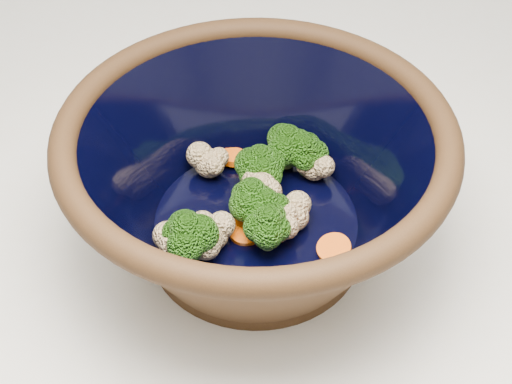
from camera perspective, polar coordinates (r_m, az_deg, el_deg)
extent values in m
cylinder|color=black|center=(0.67, 0.00, -3.73)|extent=(0.20, 0.20, 0.01)
torus|color=black|center=(0.58, 0.00, 4.78)|extent=(0.33, 0.33, 0.02)
cylinder|color=black|center=(0.65, 0.00, -2.28)|extent=(0.19, 0.19, 0.00)
cylinder|color=#608442|center=(0.62, 0.95, -3.81)|extent=(0.01, 0.01, 0.02)
ellipsoid|color=#2B6713|center=(0.60, 0.98, -2.37)|extent=(0.04, 0.04, 0.03)
cylinder|color=#608442|center=(0.64, -0.36, -1.68)|extent=(0.01, 0.01, 0.02)
ellipsoid|color=#2B6713|center=(0.62, -0.37, -0.15)|extent=(0.04, 0.04, 0.04)
cylinder|color=#608442|center=(0.66, 0.21, 0.31)|extent=(0.01, 0.01, 0.02)
ellipsoid|color=#2B6713|center=(0.65, 0.22, 1.59)|extent=(0.04, 0.04, 0.03)
cylinder|color=#608442|center=(0.63, 0.84, -2.31)|extent=(0.01, 0.01, 0.02)
ellipsoid|color=#2B6713|center=(0.62, 0.86, -0.94)|extent=(0.04, 0.04, 0.03)
cylinder|color=#608442|center=(0.67, 0.36, 1.12)|extent=(0.01, 0.01, 0.02)
ellipsoid|color=#2B6713|center=(0.66, 0.37, 2.58)|extent=(0.04, 0.04, 0.03)
cylinder|color=#608442|center=(0.69, 3.98, 2.08)|extent=(0.01, 0.01, 0.02)
ellipsoid|color=#2B6713|center=(0.67, 4.07, 3.44)|extent=(0.04, 0.04, 0.03)
cylinder|color=#608442|center=(0.69, 2.51, 2.73)|extent=(0.01, 0.01, 0.02)
ellipsoid|color=#2B6713|center=(0.68, 2.57, 4.21)|extent=(0.04, 0.04, 0.03)
cylinder|color=#608442|center=(0.61, -5.42, -4.72)|extent=(0.01, 0.01, 0.02)
ellipsoid|color=#2B6713|center=(0.59, -5.58, -3.12)|extent=(0.04, 0.04, 0.04)
sphere|color=beige|center=(0.64, -0.10, -0.76)|extent=(0.03, 0.03, 0.03)
sphere|color=beige|center=(0.61, -3.60, -3.42)|extent=(0.03, 0.03, 0.03)
sphere|color=beige|center=(0.61, -5.96, -3.76)|extent=(0.03, 0.03, 0.03)
sphere|color=beige|center=(0.63, 3.05, -1.96)|extent=(0.03, 0.03, 0.03)
sphere|color=beige|center=(0.68, -3.76, 2.31)|extent=(0.03, 0.03, 0.03)
sphere|color=beige|center=(0.64, 0.05, -0.35)|extent=(0.03, 0.03, 0.03)
sphere|color=beige|center=(0.68, 4.69, 2.01)|extent=(0.03, 0.03, 0.03)
sphere|color=beige|center=(0.62, 1.61, -2.80)|extent=(0.03, 0.03, 0.03)
sphere|color=beige|center=(0.61, -4.52, -4.18)|extent=(0.03, 0.03, 0.03)
cylinder|color=#FC620A|center=(0.62, 6.26, -4.53)|extent=(0.03, 0.03, 0.01)
cylinder|color=#FC620A|center=(0.65, 1.45, -1.65)|extent=(0.03, 0.03, 0.01)
cylinder|color=#FC620A|center=(0.63, -0.84, -3.06)|extent=(0.03, 0.03, 0.01)
cylinder|color=#FC620A|center=(0.70, -1.81, 2.81)|extent=(0.03, 0.03, 0.01)
cylinder|color=#FC620A|center=(0.64, -0.07, -2.04)|extent=(0.03, 0.03, 0.01)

